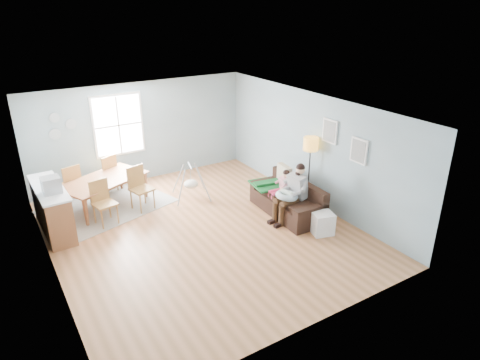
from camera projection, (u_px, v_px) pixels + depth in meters
room at (198, 123)px, 8.38m from camera, size 8.40×9.40×3.90m
window at (118, 125)px, 11.10m from camera, size 1.32×0.08×1.62m
pictures at (344, 141)px, 9.22m from camera, size 0.05×1.34×0.74m
wall_plates at (60, 126)px, 10.35m from camera, size 0.67×0.02×0.66m
sofa at (289, 202)px, 10.03m from camera, size 0.93×2.01×0.80m
green_throw at (271, 184)px, 10.43m from camera, size 1.01×0.91×0.04m
beige_pillow at (284, 175)px, 10.36m from camera, size 0.19×0.50×0.49m
father at (293, 191)px, 9.58m from camera, size 0.95×0.46×1.31m
nursing_pillow at (287, 196)px, 9.55m from camera, size 0.54×0.53×0.21m
infant at (286, 192)px, 9.54m from camera, size 0.19×0.35×0.13m
toddler at (282, 184)px, 9.99m from camera, size 0.53×0.27×0.83m
floor_lamp at (310, 150)px, 9.98m from camera, size 0.35×0.35×1.72m
storage_cube at (322, 223)px, 9.15m from camera, size 0.52×0.49×0.48m
rug at (108, 206)px, 10.45m from camera, size 3.26×2.81×0.01m
dining_table at (106, 193)px, 10.32m from camera, size 2.29×1.84×0.70m
chair_sw at (102, 199)px, 9.47m from camera, size 0.54×0.54×1.01m
chair_se at (139, 184)px, 10.15m from camera, size 0.58×0.58×1.05m
chair_nw at (71, 182)px, 10.29m from camera, size 0.58×0.58×1.04m
chair_ne at (108, 171)px, 10.99m from camera, size 0.60×0.60×1.02m
counter at (52, 209)px, 9.14m from camera, size 0.60×1.89×1.05m
monitor at (51, 185)px, 8.61m from camera, size 0.37×0.35×0.33m
baby_swing at (191, 183)px, 10.73m from camera, size 1.06×1.07×0.88m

